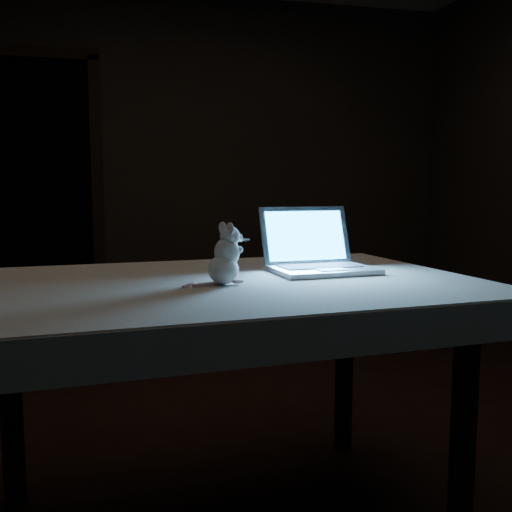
{
  "coord_description": "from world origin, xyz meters",
  "views": [
    {
      "loc": [
        -0.42,
        -2.14,
        1.08
      ],
      "look_at": [
        -0.02,
        -0.41,
        0.87
      ],
      "focal_mm": 40.0,
      "sensor_mm": 36.0,
      "label": 1
    }
  ],
  "objects": [
    {
      "name": "floor",
      "position": [
        0.0,
        0.0,
        0.0
      ],
      "size": [
        5.0,
        5.0,
        0.0
      ],
      "primitive_type": "plane",
      "color": "black",
      "rests_on": "ground"
    },
    {
      "name": "back_wall",
      "position": [
        0.0,
        2.5,
        1.3
      ],
      "size": [
        4.5,
        0.04,
        2.6
      ],
      "primitive_type": "cube",
      "color": "black",
      "rests_on": "ground"
    },
    {
      "name": "doorway",
      "position": [
        -1.1,
        2.5,
        1.06
      ],
      "size": [
        1.06,
        0.36,
        2.13
      ],
      "primitive_type": null,
      "color": "black",
      "rests_on": "back_wall"
    },
    {
      "name": "table",
      "position": [
        -0.14,
        -0.43,
        0.4
      ],
      "size": [
        1.57,
        1.09,
        0.79
      ],
      "primitive_type": null,
      "rotation": [
        0.0,
        0.0,
        0.1
      ],
      "color": "black",
      "rests_on": "floor"
    },
    {
      "name": "tablecloth",
      "position": [
        -0.11,
        -0.4,
        0.75
      ],
      "size": [
        1.7,
        1.24,
        0.1
      ],
      "primitive_type": null,
      "rotation": [
        0.0,
        0.0,
        -0.12
      ],
      "color": "beige",
      "rests_on": "table"
    },
    {
      "name": "laptop",
      "position": [
        0.23,
        -0.34,
        0.91
      ],
      "size": [
        0.36,
        0.32,
        0.23
      ],
      "primitive_type": null,
      "rotation": [
        0.0,
        0.0,
        0.1
      ],
      "color": "#A9A8AC",
      "rests_on": "tablecloth"
    },
    {
      "name": "plush_mouse",
      "position": [
        -0.14,
        -0.5,
        0.89
      ],
      "size": [
        0.14,
        0.14,
        0.18
      ],
      "primitive_type": null,
      "rotation": [
        0.0,
        0.0,
        -0.06
      ],
      "color": "white",
      "rests_on": "tablecloth"
    }
  ]
}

